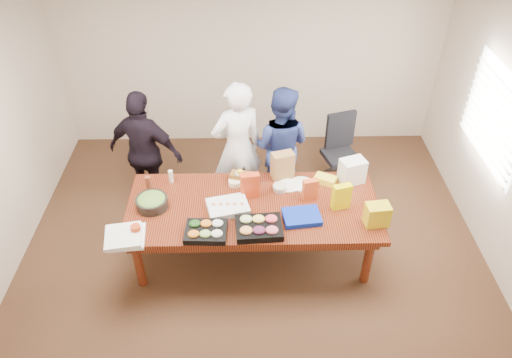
{
  "coord_description": "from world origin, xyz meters",
  "views": [
    {
      "loc": [
        -0.05,
        -4.08,
        4.36
      ],
      "look_at": [
        0.04,
        0.1,
        1.05
      ],
      "focal_mm": 34.41,
      "sensor_mm": 36.0,
      "label": 1
    }
  ],
  "objects_px": {
    "office_chair": "(340,154)",
    "person_right": "(280,145)",
    "conference_table": "(253,230)",
    "sheet_cake": "(228,207)",
    "person_center": "(238,148)",
    "salad_bowl": "(152,203)"
  },
  "relations": [
    {
      "from": "office_chair",
      "to": "person_right",
      "type": "bearing_deg",
      "value": -179.18
    },
    {
      "from": "sheet_cake",
      "to": "salad_bowl",
      "type": "height_order",
      "value": "salad_bowl"
    },
    {
      "from": "office_chair",
      "to": "person_right",
      "type": "xyz_separation_m",
      "value": [
        -0.85,
        -0.26,
        0.33
      ]
    },
    {
      "from": "person_center",
      "to": "sheet_cake",
      "type": "height_order",
      "value": "person_center"
    },
    {
      "from": "conference_table",
      "to": "person_center",
      "type": "xyz_separation_m",
      "value": [
        -0.18,
        0.93,
        0.52
      ]
    },
    {
      "from": "office_chair",
      "to": "sheet_cake",
      "type": "height_order",
      "value": "office_chair"
    },
    {
      "from": "office_chair",
      "to": "person_center",
      "type": "distance_m",
      "value": 1.51
    },
    {
      "from": "person_center",
      "to": "salad_bowl",
      "type": "height_order",
      "value": "person_center"
    },
    {
      "from": "sheet_cake",
      "to": "person_center",
      "type": "bearing_deg",
      "value": 70.29
    },
    {
      "from": "office_chair",
      "to": "person_right",
      "type": "height_order",
      "value": "person_right"
    },
    {
      "from": "conference_table",
      "to": "sheet_cake",
      "type": "xyz_separation_m",
      "value": [
        -0.27,
        -0.06,
        0.41
      ]
    },
    {
      "from": "person_center",
      "to": "person_right",
      "type": "distance_m",
      "value": 0.57
    },
    {
      "from": "person_right",
      "to": "sheet_cake",
      "type": "relative_size",
      "value": 3.72
    },
    {
      "from": "office_chair",
      "to": "sheet_cake",
      "type": "bearing_deg",
      "value": -153.07
    },
    {
      "from": "person_right",
      "to": "salad_bowl",
      "type": "bearing_deg",
      "value": 53.88
    },
    {
      "from": "sheet_cake",
      "to": "salad_bowl",
      "type": "xyz_separation_m",
      "value": [
        -0.84,
        0.07,
        0.02
      ]
    },
    {
      "from": "conference_table",
      "to": "person_center",
      "type": "relative_size",
      "value": 1.57
    },
    {
      "from": "conference_table",
      "to": "sheet_cake",
      "type": "relative_size",
      "value": 6.4
    },
    {
      "from": "conference_table",
      "to": "salad_bowl",
      "type": "relative_size",
      "value": 7.94
    },
    {
      "from": "conference_table",
      "to": "person_right",
      "type": "xyz_separation_m",
      "value": [
        0.37,
        1.08,
        0.44
      ]
    },
    {
      "from": "office_chair",
      "to": "conference_table",
      "type": "bearing_deg",
      "value": -148.46
    },
    {
      "from": "conference_table",
      "to": "office_chair",
      "type": "xyz_separation_m",
      "value": [
        1.21,
        1.35,
        0.11
      ]
    }
  ]
}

